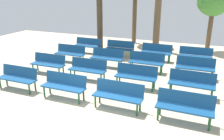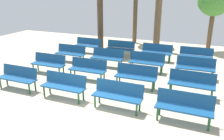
{
  "view_description": "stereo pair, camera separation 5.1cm",
  "coord_description": "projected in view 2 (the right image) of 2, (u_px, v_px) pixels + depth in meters",
  "views": [
    {
      "loc": [
        3.33,
        -4.64,
        3.66
      ],
      "look_at": [
        0.0,
        3.48,
        0.55
      ],
      "focal_mm": 37.24,
      "sensor_mm": 36.0,
      "label": 1
    },
    {
      "loc": [
        3.38,
        -4.62,
        3.66
      ],
      "look_at": [
        0.0,
        3.48,
        0.55
      ],
      "focal_mm": 37.24,
      "sensor_mm": 36.0,
      "label": 2
    }
  ],
  "objects": [
    {
      "name": "bench_r2_c1",
      "position": [
        107.0,
        57.0,
        11.29
      ],
      "size": [
        1.6,
        0.49,
        0.87
      ],
      "rotation": [
        0.0,
        0.0,
        0.01
      ],
      "color": "navy",
      "rests_on": "ground_plane"
    },
    {
      "name": "bench_r1_c1",
      "position": [
        88.0,
        68.0,
        9.69
      ],
      "size": [
        1.61,
        0.51,
        0.87
      ],
      "rotation": [
        0.0,
        0.0,
        0.02
      ],
      "color": "navy",
      "rests_on": "ground_plane"
    },
    {
      "name": "bench_r3_c0",
      "position": [
        88.0,
        44.0,
        13.7
      ],
      "size": [
        1.61,
        0.5,
        0.87
      ],
      "rotation": [
        0.0,
        0.0,
        -0.01
      ],
      "color": "navy",
      "rests_on": "ground_plane"
    },
    {
      "name": "bench_r0_c0",
      "position": [
        18.0,
        76.0,
        8.77
      ],
      "size": [
        1.6,
        0.48,
        0.87
      ],
      "rotation": [
        0.0,
        0.0,
        0.0
      ],
      "color": "navy",
      "rests_on": "ground_plane"
    },
    {
      "name": "bench_r2_c3",
      "position": [
        195.0,
        66.0,
        9.89
      ],
      "size": [
        1.62,
        0.53,
        0.87
      ],
      "rotation": [
        0.0,
        0.0,
        0.03
      ],
      "color": "navy",
      "rests_on": "ground_plane"
    },
    {
      "name": "bench_r3_c3",
      "position": [
        196.0,
        55.0,
        11.56
      ],
      "size": [
        1.61,
        0.52,
        0.87
      ],
      "rotation": [
        0.0,
        0.0,
        0.03
      ],
      "color": "navy",
      "rests_on": "ground_plane"
    },
    {
      "name": "bench_r1_c0",
      "position": [
        49.0,
        62.0,
        10.41
      ],
      "size": [
        1.6,
        0.49,
        0.87
      ],
      "rotation": [
        0.0,
        0.0,
        0.01
      ],
      "color": "navy",
      "rests_on": "ground_plane"
    },
    {
      "name": "tree_0",
      "position": [
        215.0,
        0.0,
        13.32
      ],
      "size": [
        1.89,
        1.89,
        3.97
      ],
      "color": "brown",
      "rests_on": "ground_plane"
    },
    {
      "name": "bench_r1_c2",
      "position": [
        136.0,
        75.0,
        8.92
      ],
      "size": [
        1.61,
        0.53,
        0.87
      ],
      "rotation": [
        0.0,
        0.0,
        0.03
      ],
      "color": "navy",
      "rests_on": "ground_plane"
    },
    {
      "name": "bench_r0_c3",
      "position": [
        184.0,
        106.0,
        6.59
      ],
      "size": [
        1.6,
        0.48,
        0.87
      ],
      "rotation": [
        0.0,
        0.0,
        -0.0
      ],
      "color": "navy",
      "rests_on": "ground_plane"
    },
    {
      "name": "tree_3",
      "position": [
        158.0,
        21.0,
        14.1
      ],
      "size": [
        0.4,
        0.4,
        3.48
      ],
      "color": "brown",
      "rests_on": "ground_plane"
    },
    {
      "name": "bench_r0_c1",
      "position": [
        64.0,
        84.0,
        8.04
      ],
      "size": [
        1.6,
        0.49,
        0.87
      ],
      "rotation": [
        0.0,
        0.0,
        -0.0
      ],
      "color": "navy",
      "rests_on": "ground_plane"
    },
    {
      "name": "ground_plane",
      "position": [
        64.0,
        127.0,
        6.47
      ],
      "size": [
        24.0,
        24.0,
        0.0
      ],
      "primitive_type": "plane",
      "color": "#BCAD8E"
    },
    {
      "name": "bench_r2_c0",
      "position": [
        71.0,
        52.0,
        12.07
      ],
      "size": [
        1.61,
        0.5,
        0.87
      ],
      "rotation": [
        0.0,
        0.0,
        0.01
      ],
      "color": "navy",
      "rests_on": "ground_plane"
    },
    {
      "name": "bench_r0_c2",
      "position": [
        118.0,
        94.0,
        7.32
      ],
      "size": [
        1.6,
        0.49,
        0.87
      ],
      "rotation": [
        0.0,
        0.0,
        -0.01
      ],
      "color": "navy",
      "rests_on": "ground_plane"
    },
    {
      "name": "bench_r3_c2",
      "position": [
        157.0,
        51.0,
        12.25
      ],
      "size": [
        1.61,
        0.52,
        0.87
      ],
      "rotation": [
        0.0,
        0.0,
        -0.02
      ],
      "color": "navy",
      "rests_on": "ground_plane"
    },
    {
      "name": "bench_r2_c2",
      "position": [
        147.0,
        61.0,
        10.64
      ],
      "size": [
        1.61,
        0.51,
        0.87
      ],
      "rotation": [
        0.0,
        0.0,
        0.02
      ],
      "color": "navy",
      "rests_on": "ground_plane"
    },
    {
      "name": "bench_r3_c1",
      "position": [
        120.0,
        48.0,
        13.0
      ],
      "size": [
        1.61,
        0.51,
        0.87
      ],
      "rotation": [
        0.0,
        0.0,
        0.02
      ],
      "color": "navy",
      "rests_on": "ground_plane"
    },
    {
      "name": "bench_r1_c3",
      "position": [
        192.0,
        82.0,
        8.22
      ],
      "size": [
        1.6,
        0.5,
        0.87
      ],
      "rotation": [
        0.0,
        0.0,
        -0.01
      ],
      "color": "navy",
      "rests_on": "ground_plane"
    }
  ]
}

